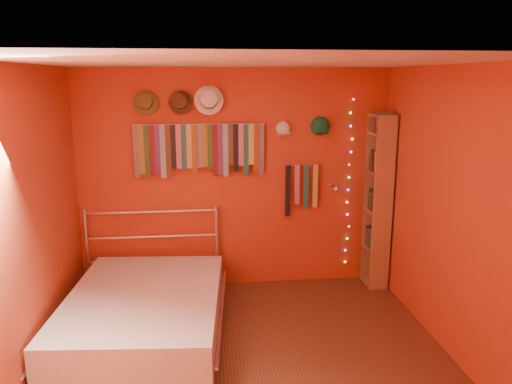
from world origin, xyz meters
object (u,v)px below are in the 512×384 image
object	(u,v)px
reading_lamp	(335,189)
bed	(145,312)
tie_rack	(199,148)
bookshelf	(382,201)

from	to	relation	value
reading_lamp	bed	bearing A→B (deg)	-156.41
tie_rack	bookshelf	bearing A→B (deg)	-4.30
tie_rack	bed	size ratio (longest dim) A/B	0.69
tie_rack	bookshelf	distance (m)	2.16
reading_lamp	bookshelf	xyz separation A→B (m)	(0.55, 0.01, -0.16)
reading_lamp	bed	size ratio (longest dim) A/B	0.14
reading_lamp	bookshelf	distance (m)	0.58
bookshelf	bed	size ratio (longest dim) A/B	0.96
bookshelf	bed	world-z (taller)	bookshelf
reading_lamp	tie_rack	bearing A→B (deg)	173.70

